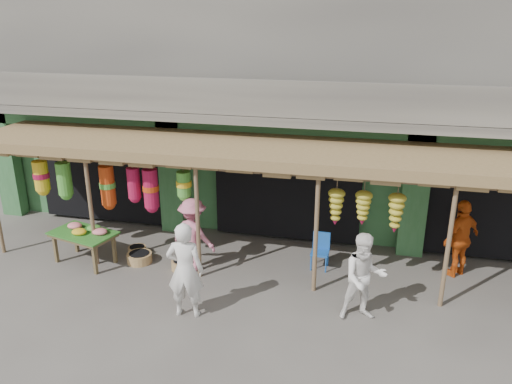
% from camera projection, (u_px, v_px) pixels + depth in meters
% --- Properties ---
extents(ground, '(80.00, 80.00, 0.00)m').
position_uv_depth(ground, '(269.00, 280.00, 10.79)').
color(ground, '#514C47').
rests_on(ground, ground).
extents(building, '(16.40, 6.80, 7.00)m').
position_uv_depth(building, '(306.00, 91.00, 14.11)').
color(building, gray).
rests_on(building, ground).
extents(awning, '(14.00, 2.70, 2.79)m').
position_uv_depth(awning, '(268.00, 155.00, 10.70)').
color(awning, brown).
rests_on(awning, ground).
extents(flower_table, '(1.64, 1.20, 0.88)m').
position_uv_depth(flower_table, '(84.00, 234.00, 11.33)').
color(flower_table, brown).
rests_on(flower_table, ground).
extents(blue_chair, '(0.40, 0.41, 0.81)m').
position_uv_depth(blue_chair, '(321.00, 248.00, 11.21)').
color(blue_chair, '#1A52AA').
rests_on(blue_chair, ground).
extents(basket_left, '(0.49, 0.49, 0.18)m').
position_uv_depth(basket_left, '(137.00, 250.00, 11.93)').
color(basket_left, olive).
rests_on(basket_left, ground).
extents(basket_mid, '(0.61, 0.61, 0.22)m').
position_uv_depth(basket_mid, '(140.00, 258.00, 11.52)').
color(basket_mid, brown).
rests_on(basket_mid, ground).
extents(basket_right, '(0.56, 0.56, 0.22)m').
position_uv_depth(basket_right, '(182.00, 265.00, 11.21)').
color(basket_right, olive).
rests_on(basket_right, ground).
extents(person_front, '(0.75, 0.54, 1.90)m').
position_uv_depth(person_front, '(185.00, 270.00, 9.23)').
color(person_front, silver).
rests_on(person_front, ground).
extents(person_right, '(0.98, 0.86, 1.72)m').
position_uv_depth(person_right, '(364.00, 277.00, 9.16)').
color(person_right, white).
rests_on(person_right, ground).
extents(person_vendor, '(1.03, 1.02, 1.75)m').
position_uv_depth(person_vendor, '(461.00, 238.00, 10.73)').
color(person_vendor, '#CA4F13').
rests_on(person_vendor, ground).
extents(person_shopper, '(1.22, 0.91, 1.67)m').
position_uv_depth(person_shopper, '(193.00, 235.00, 11.00)').
color(person_shopper, '#CE6D86').
rests_on(person_shopper, ground).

